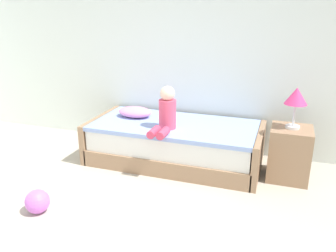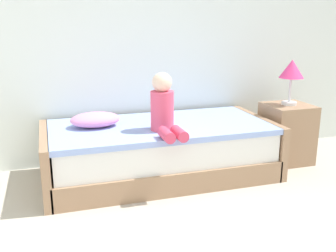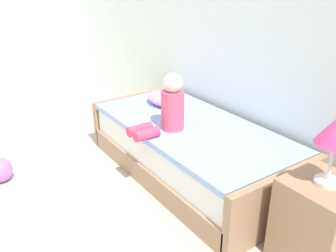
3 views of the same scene
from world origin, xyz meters
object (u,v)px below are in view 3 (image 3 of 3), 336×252
(bed, at_px, (190,150))
(child_figure, at_px, (168,108))
(nightstand, at_px, (318,224))
(pillow, at_px, (165,99))

(bed, height_order, child_figure, child_figure)
(nightstand, bearing_deg, bed, 179.44)
(nightstand, distance_m, child_figure, 1.45)
(nightstand, xyz_separation_m, child_figure, (-1.38, -0.22, 0.40))
(bed, relative_size, child_figure, 4.14)
(child_figure, bearing_deg, pillow, 148.71)
(bed, height_order, pillow, pillow)
(nightstand, bearing_deg, pillow, 176.63)
(pillow, bearing_deg, bed, -9.94)
(bed, bearing_deg, nightstand, -0.56)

